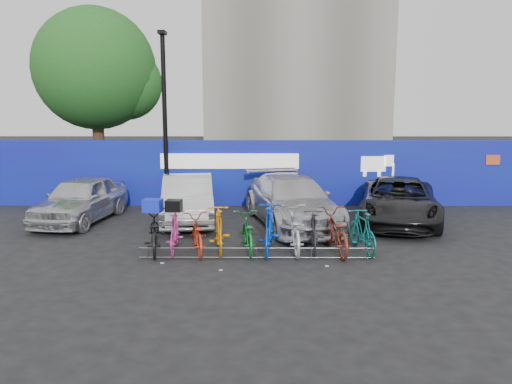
{
  "coord_description": "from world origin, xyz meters",
  "views": [
    {
      "loc": [
        0.02,
        -12.02,
        3.58
      ],
      "look_at": [
        -0.03,
        2.0,
        1.19
      ],
      "focal_mm": 35.0,
      "sensor_mm": 36.0,
      "label": 1
    }
  ],
  "objects_px": {
    "bike_0": "(154,232)",
    "bike_8": "(335,232)",
    "bike_2": "(197,234)",
    "bike_9": "(362,231)",
    "lamppost": "(165,116)",
    "car_0": "(81,199)",
    "bike_1": "(175,232)",
    "bike_rack": "(257,253)",
    "bike_6": "(293,230)",
    "car_1": "(188,199)",
    "car_2": "(292,201)",
    "bike_4": "(247,233)",
    "bike_3": "(219,230)",
    "tree": "(101,72)",
    "bike_5": "(269,229)",
    "bike_7": "(314,231)",
    "car_3": "(399,201)"
  },
  "relations": [
    {
      "from": "lamppost",
      "to": "bike_2",
      "type": "distance_m",
      "value": 6.34
    },
    {
      "from": "car_0",
      "to": "bike_6",
      "type": "bearing_deg",
      "value": -18.75
    },
    {
      "from": "bike_4",
      "to": "bike_3",
      "type": "bearing_deg",
      "value": -2.52
    },
    {
      "from": "bike_0",
      "to": "bike_3",
      "type": "xyz_separation_m",
      "value": [
        1.62,
        0.06,
        0.05
      ]
    },
    {
      "from": "car_0",
      "to": "bike_9",
      "type": "bearing_deg",
      "value": -14.39
    },
    {
      "from": "bike_4",
      "to": "bike_7",
      "type": "bearing_deg",
      "value": 174.06
    },
    {
      "from": "bike_2",
      "to": "car_1",
      "type": "bearing_deg",
      "value": -90.89
    },
    {
      "from": "car_0",
      "to": "bike_4",
      "type": "distance_m",
      "value": 6.23
    },
    {
      "from": "car_2",
      "to": "bike_2",
      "type": "bearing_deg",
      "value": -143.33
    },
    {
      "from": "bike_6",
      "to": "bike_9",
      "type": "bearing_deg",
      "value": 174.07
    },
    {
      "from": "car_2",
      "to": "bike_3",
      "type": "bearing_deg",
      "value": -137.62
    },
    {
      "from": "car_1",
      "to": "bike_4",
      "type": "xyz_separation_m",
      "value": [
        1.94,
        -3.29,
        -0.25
      ]
    },
    {
      "from": "car_1",
      "to": "bike_8",
      "type": "bearing_deg",
      "value": -47.05
    },
    {
      "from": "bike_rack",
      "to": "car_2",
      "type": "height_order",
      "value": "car_2"
    },
    {
      "from": "bike_5",
      "to": "car_2",
      "type": "bearing_deg",
      "value": -98.78
    },
    {
      "from": "tree",
      "to": "bike_9",
      "type": "relative_size",
      "value": 4.43
    },
    {
      "from": "lamppost",
      "to": "bike_6",
      "type": "height_order",
      "value": "lamppost"
    },
    {
      "from": "lamppost",
      "to": "bike_6",
      "type": "xyz_separation_m",
      "value": [
        4.12,
        -5.27,
        -2.73
      ]
    },
    {
      "from": "bike_0",
      "to": "bike_8",
      "type": "bearing_deg",
      "value": 168.39
    },
    {
      "from": "bike_rack",
      "to": "lamppost",
      "type": "bearing_deg",
      "value": 118.07
    },
    {
      "from": "car_2",
      "to": "bike_7",
      "type": "height_order",
      "value": "car_2"
    },
    {
      "from": "car_0",
      "to": "bike_1",
      "type": "height_order",
      "value": "car_0"
    },
    {
      "from": "bike_rack",
      "to": "bike_9",
      "type": "distance_m",
      "value": 2.72
    },
    {
      "from": "bike_1",
      "to": "bike_2",
      "type": "height_order",
      "value": "bike_1"
    },
    {
      "from": "lamppost",
      "to": "bike_4",
      "type": "xyz_separation_m",
      "value": [
        2.96,
        -5.28,
        -2.8
      ]
    },
    {
      "from": "car_3",
      "to": "bike_5",
      "type": "xyz_separation_m",
      "value": [
        -4.11,
        -3.28,
        -0.09
      ]
    },
    {
      "from": "car_1",
      "to": "bike_8",
      "type": "relative_size",
      "value": 2.15
    },
    {
      "from": "tree",
      "to": "bike_6",
      "type": "bearing_deg",
      "value": -52.23
    },
    {
      "from": "car_0",
      "to": "bike_8",
      "type": "distance_m",
      "value": 8.23
    },
    {
      "from": "bike_5",
      "to": "bike_8",
      "type": "distance_m",
      "value": 1.64
    },
    {
      "from": "lamppost",
      "to": "bike_6",
      "type": "relative_size",
      "value": 2.95
    },
    {
      "from": "car_1",
      "to": "bike_6",
      "type": "distance_m",
      "value": 4.52
    },
    {
      "from": "bike_6",
      "to": "bike_8",
      "type": "relative_size",
      "value": 1.02
    },
    {
      "from": "bike_2",
      "to": "bike_5",
      "type": "relative_size",
      "value": 0.88
    },
    {
      "from": "car_1",
      "to": "bike_2",
      "type": "relative_size",
      "value": 2.47
    },
    {
      "from": "tree",
      "to": "lamppost",
      "type": "height_order",
      "value": "tree"
    },
    {
      "from": "bike_3",
      "to": "bike_5",
      "type": "height_order",
      "value": "bike_5"
    },
    {
      "from": "lamppost",
      "to": "bike_5",
      "type": "distance_m",
      "value": 6.99
    },
    {
      "from": "bike_rack",
      "to": "bike_0",
      "type": "xyz_separation_m",
      "value": [
        -2.57,
        0.61,
        0.35
      ]
    },
    {
      "from": "bike_1",
      "to": "bike_9",
      "type": "bearing_deg",
      "value": 176.2
    },
    {
      "from": "car_0",
      "to": "bike_7",
      "type": "bearing_deg",
      "value": -16.91
    },
    {
      "from": "bike_2",
      "to": "bike_9",
      "type": "relative_size",
      "value": 1.01
    },
    {
      "from": "bike_0",
      "to": "bike_2",
      "type": "height_order",
      "value": "bike_0"
    },
    {
      "from": "bike_4",
      "to": "bike_8",
      "type": "relative_size",
      "value": 0.88
    },
    {
      "from": "car_1",
      "to": "car_2",
      "type": "distance_m",
      "value": 3.27
    },
    {
      "from": "bike_9",
      "to": "car_0",
      "type": "bearing_deg",
      "value": -31.61
    },
    {
      "from": "bike_3",
      "to": "bike_7",
      "type": "xyz_separation_m",
      "value": [
        2.37,
        0.08,
        -0.05
      ]
    },
    {
      "from": "tree",
      "to": "bike_rack",
      "type": "xyz_separation_m",
      "value": [
        6.77,
        -10.66,
        -4.91
      ]
    },
    {
      "from": "bike_0",
      "to": "bike_9",
      "type": "relative_size",
      "value": 1.11
    },
    {
      "from": "bike_1",
      "to": "bike_8",
      "type": "relative_size",
      "value": 0.85
    }
  ]
}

